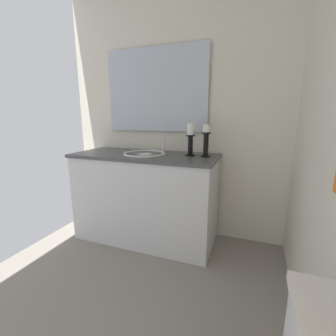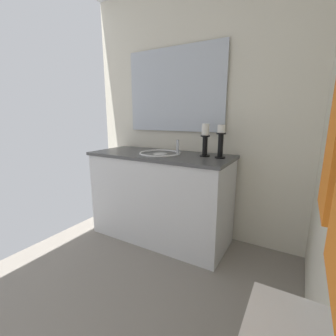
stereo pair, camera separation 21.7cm
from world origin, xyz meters
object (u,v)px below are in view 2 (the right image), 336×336
(mirror, at_px, (174,90))
(candle_holder_short, at_px, (205,139))
(sink_basin, at_px, (160,158))
(candle_holder_tall, at_px, (221,141))
(vanity_cabinet, at_px, (160,196))

(mirror, bearing_deg, candle_holder_short, 63.26)
(sink_basin, xyz_separation_m, mirror, (-0.28, -0.00, 0.64))
(sink_basin, height_order, candle_holder_tall, candle_holder_tall)
(candle_holder_tall, distance_m, candle_holder_short, 0.14)
(vanity_cabinet, relative_size, candle_holder_tall, 4.91)
(vanity_cabinet, xyz_separation_m, sink_basin, (0.00, 0.00, 0.39))
(candle_holder_tall, relative_size, candle_holder_short, 0.98)
(vanity_cabinet, xyz_separation_m, candle_holder_short, (-0.07, 0.43, 0.58))
(sink_basin, relative_size, mirror, 0.38)
(sink_basin, distance_m, candle_holder_short, 0.47)
(mirror, distance_m, candle_holder_short, 0.66)
(mirror, relative_size, candle_holder_tall, 3.80)
(vanity_cabinet, distance_m, mirror, 1.07)
(sink_basin, relative_size, candle_holder_tall, 1.44)
(vanity_cabinet, relative_size, mirror, 1.29)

